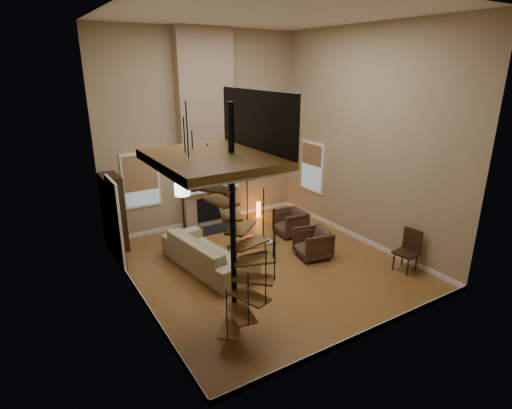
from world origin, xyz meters
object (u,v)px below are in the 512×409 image
hutch (114,213)px  side_chair (409,249)px  sofa (207,252)px  coffee_table (252,249)px  armchair_far (315,243)px  accent_lamp (258,209)px  floor_lamp (182,194)px  armchair_near (293,222)px

hutch → side_chair: size_ratio=2.01×
sofa → hutch: bearing=25.7°
side_chair → coffee_table: bearing=140.8°
coffee_table → side_chair: side_chair is taller
sofa → armchair_far: 2.69m
accent_lamp → side_chair: size_ratio=0.48×
floor_lamp → armchair_far: bearing=-42.7°
armchair_near → armchair_far: armchair_far is taller
side_chair → armchair_far: bearing=130.2°
floor_lamp → accent_lamp: bearing=15.7°
hutch → armchair_near: bearing=-20.7°
floor_lamp → hutch: bearing=153.1°
armchair_far → floor_lamp: size_ratio=0.47×
hutch → armchair_near: (4.44, -1.68, -0.60)m
hutch → accent_lamp: bearing=-0.3°
armchair_far → side_chair: side_chair is taller
armchair_near → side_chair: 3.26m
armchair_far → accent_lamp: bearing=-172.9°
sofa → floor_lamp: bearing=-9.8°
sofa → coffee_table: size_ratio=2.18×
hutch → floor_lamp: bearing=-26.9°
armchair_far → floor_lamp: (-2.51, 2.32, 1.06)m
accent_lamp → coffee_table: bearing=-125.1°
armchair_far → floor_lamp: 3.58m
coffee_table → accent_lamp: size_ratio=2.53×
coffee_table → armchair_far: bearing=-24.8°
sofa → floor_lamp: 1.79m
hutch → armchair_near: size_ratio=2.56×
armchair_far → accent_lamp: (0.25, 3.09, -0.10)m
floor_lamp → side_chair: (3.91, -3.97, -0.89)m
coffee_table → side_chair: bearing=-39.2°
armchair_far → coffee_table: bearing=-103.0°
hutch → sofa: bearing=-55.9°
hutch → accent_lamp: (4.34, -0.02, -0.70)m
armchair_near → hutch: bearing=-105.4°
sofa → armchair_near: size_ratio=3.34×
hutch → floor_lamp: (1.57, -0.80, 0.46)m
armchair_far → side_chair: bearing=52.0°
coffee_table → floor_lamp: 2.26m
sofa → armchair_near: sofa is taller
side_chair → accent_lamp: bearing=103.5°
coffee_table → accent_lamp: bearing=54.9°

